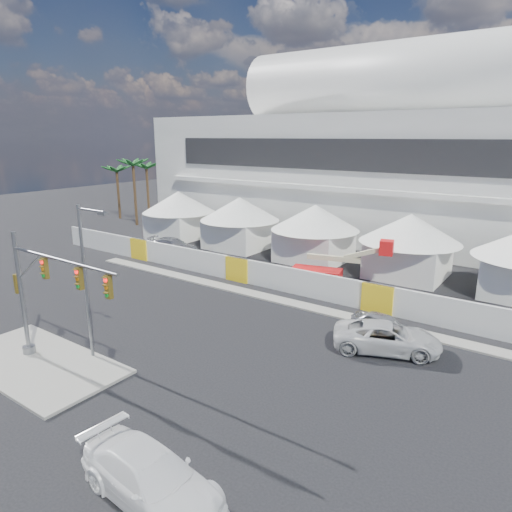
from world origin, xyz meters
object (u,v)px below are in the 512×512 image
Objects in this scene: pickup_curb at (387,337)px; boom_lift at (325,272)px; traffic_mast at (40,295)px; streetlight_median at (87,273)px; lot_car_c at (173,246)px; sedan_silver at (383,325)px; pickup_near at (151,477)px.

boom_lift reaches higher than pickup_curb.
traffic_mast is 1.04× the size of streetlight_median.
traffic_mast is at bearing -120.17° from boom_lift.
lot_car_c is 0.68× the size of boom_lift.
pickup_curb is at bearing 38.73° from streetlight_median.
pickup_curb reaches higher than lot_car_c.
boom_lift reaches higher than sedan_silver.
boom_lift is (17.23, -0.06, 0.28)m from lot_car_c.
pickup_curb is 1.07× the size of lot_car_c.
sedan_silver is 0.66× the size of pickup_curb.
sedan_silver is 0.47× the size of streetlight_median.
sedan_silver is at bearing 45.93° from streetlight_median.
boom_lift is at bearing -101.94° from lot_car_c.
sedan_silver is at bearing -116.91° from lot_car_c.
pickup_near reaches higher than lot_car_c.
traffic_mast is 2.51m from streetlight_median.
pickup_near is 32.88m from lot_car_c.
traffic_mast is 1.05× the size of boom_lift.
pickup_near is 0.71× the size of boom_lift.
pickup_curb is 15.25m from pickup_near.
pickup_curb is at bearing 40.44° from traffic_mast.
boom_lift is at bearing 53.30° from sedan_silver.
pickup_curb is at bearing -120.37° from lot_car_c.
lot_car_c is 23.67m from traffic_mast.
boom_lift reaches higher than lot_car_c.
streetlight_median reaches higher than traffic_mast.
sedan_silver is 17.19m from streetlight_median.
lot_car_c is (-24.50, 6.64, 0.14)m from sedan_silver.
pickup_curb is (0.93, -1.93, 0.15)m from sedan_silver.
lot_car_c is at bearing 165.33° from boom_lift.
sedan_silver is 0.48× the size of boom_lift.
boom_lift is at bearing 76.90° from streetlight_median.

